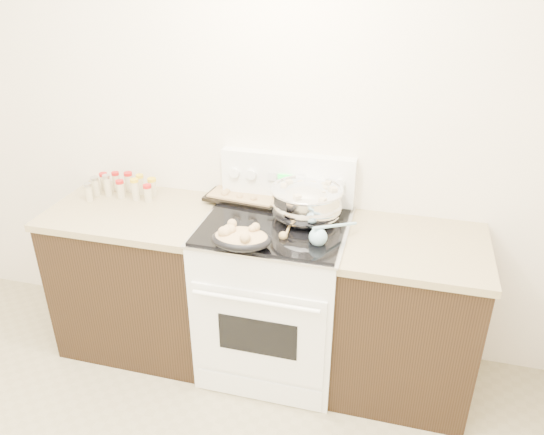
% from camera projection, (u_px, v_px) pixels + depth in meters
% --- Properties ---
extents(counter_left, '(0.93, 0.67, 0.92)m').
position_uv_depth(counter_left, '(142.00, 276.00, 3.21)').
color(counter_left, black).
rests_on(counter_left, ground).
extents(counter_right, '(0.73, 0.67, 0.92)m').
position_uv_depth(counter_right, '(406.00, 317.00, 2.85)').
color(counter_right, black).
rests_on(counter_right, ground).
extents(kitchen_range, '(0.78, 0.73, 1.22)m').
position_uv_depth(kitchen_range, '(274.00, 293.00, 3.00)').
color(kitchen_range, white).
rests_on(kitchen_range, ground).
extents(mixing_bowl, '(0.45, 0.45, 0.23)m').
position_uv_depth(mixing_bowl, '(307.00, 203.00, 2.80)').
color(mixing_bowl, silver).
rests_on(mixing_bowl, kitchen_range).
extents(roasting_pan, '(0.31, 0.22, 0.11)m').
position_uv_depth(roasting_pan, '(241.00, 238.00, 2.55)').
color(roasting_pan, black).
rests_on(roasting_pan, kitchen_range).
extents(baking_sheet, '(0.46, 0.35, 0.06)m').
position_uv_depth(baking_sheet, '(246.00, 194.00, 3.08)').
color(baking_sheet, black).
rests_on(baking_sheet, kitchen_range).
extents(wooden_spoon, '(0.04, 0.25, 0.04)m').
position_uv_depth(wooden_spoon, '(285.00, 232.00, 2.68)').
color(wooden_spoon, '#AA884E').
rests_on(wooden_spoon, kitchen_range).
extents(blue_ladle, '(0.21, 0.25, 0.11)m').
position_uv_depth(blue_ladle, '(320.00, 236.00, 2.59)').
color(blue_ladle, '#89B7CC').
rests_on(blue_ladle, kitchen_range).
extents(spice_jars, '(0.39, 0.23, 0.13)m').
position_uv_depth(spice_jars, '(123.00, 186.00, 3.13)').
color(spice_jars, '#BFB28C').
rests_on(spice_jars, counter_left).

